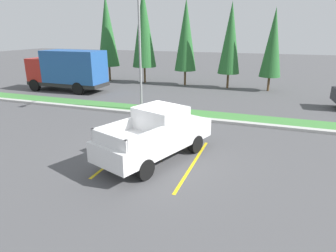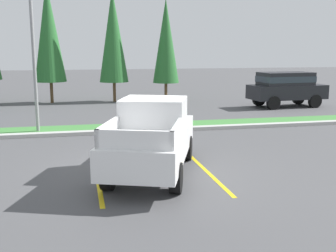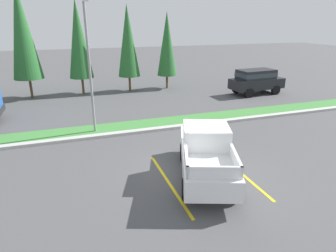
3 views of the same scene
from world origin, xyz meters
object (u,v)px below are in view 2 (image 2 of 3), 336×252
at_px(street_light, 32,34).
at_px(cypress_tree_center, 48,32).
at_px(cypress_tree_rightmost, 166,41).
at_px(suv_distant, 286,87).
at_px(cypress_tree_right_inner, 113,36).
at_px(pickup_truck_main, 153,137).

xyz_separation_m(street_light, cypress_tree_center, (0.01, 10.05, 0.47)).
distance_m(street_light, cypress_tree_rightmost, 12.33).
height_order(suv_distant, cypress_tree_rightmost, cypress_tree_rightmost).
xyz_separation_m(suv_distant, street_light, (-14.01, -5.03, 2.83)).
bearing_deg(street_light, cypress_tree_center, 89.93).
xyz_separation_m(street_light, cypress_tree_rightmost, (7.57, 9.73, -0.08)).
xyz_separation_m(cypress_tree_center, cypress_tree_right_inner, (4.06, -0.21, -0.22)).
distance_m(pickup_truck_main, cypress_tree_center, 17.30).
xyz_separation_m(cypress_tree_right_inner, cypress_tree_rightmost, (3.50, -0.11, -0.34)).
bearing_deg(suv_distant, cypress_tree_rightmost, 143.88).
xyz_separation_m(suv_distant, cypress_tree_rightmost, (-6.44, 4.70, 2.75)).
height_order(pickup_truck_main, suv_distant, same).
bearing_deg(pickup_truck_main, cypress_tree_rightmost, 76.65).
bearing_deg(pickup_truck_main, suv_distant, 48.23).
height_order(cypress_tree_center, cypress_tree_right_inner, cypress_tree_center).
height_order(suv_distant, cypress_tree_center, cypress_tree_center).
bearing_deg(cypress_tree_center, cypress_tree_right_inner, -2.95).
relative_size(suv_distant, street_light, 0.67).
bearing_deg(cypress_tree_rightmost, cypress_tree_right_inner, 178.21).
bearing_deg(cypress_tree_center, street_light, -90.07).
relative_size(pickup_truck_main, cypress_tree_right_inner, 0.76).
relative_size(street_light, cypress_tree_right_inner, 0.96).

